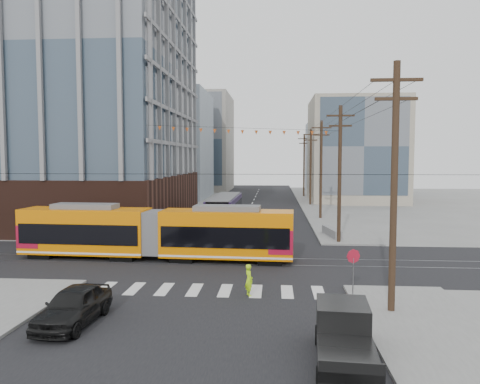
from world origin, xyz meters
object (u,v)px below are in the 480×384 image
object	(u,v)px
pickup_truck	(345,341)
streetcar	(155,233)
black_sedan	(73,306)
city_bus	(225,211)

from	to	relation	value
pickup_truck	streetcar	bearing A→B (deg)	128.03
black_sedan	pickup_truck	bearing A→B (deg)	-14.08
streetcar	pickup_truck	size ratio (longest dim) A/B	3.66
pickup_truck	city_bus	bearing A→B (deg)	107.82
city_bus	black_sedan	xyz separation A→B (m)	(-3.40, -27.27, -0.83)
city_bus	pickup_truck	distance (m)	31.31
pickup_truck	black_sedan	world-z (taller)	pickup_truck
city_bus	streetcar	bearing A→B (deg)	-101.37
city_bus	pickup_truck	size ratio (longest dim) A/B	2.24
city_bus	black_sedan	world-z (taller)	city_bus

